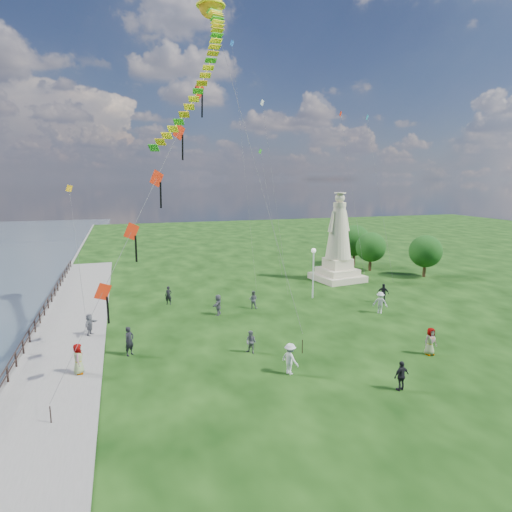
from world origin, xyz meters
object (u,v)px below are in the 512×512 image
object	(u,v)px
person_3	(401,376)
person_10	(78,360)
statue	(338,248)
person_0	(129,341)
person_4	(430,341)
person_9	(383,293)
person_5	(90,326)
serpent_kite	(211,8)
person_6	(169,295)
person_7	(253,300)
lamppost	(313,262)
person_8	(380,303)
person_1	(251,342)
person_11	(218,305)
person_2	(290,359)

from	to	relation	value
person_3	person_10	bearing A→B (deg)	-32.56
statue	person_0	world-z (taller)	statue
statue	person_4	xyz separation A→B (m)	(-4.13, -19.85, -2.72)
person_9	person_4	bearing A→B (deg)	-64.36
person_5	serpent_kite	bearing A→B (deg)	-51.43
person_5	serpent_kite	world-z (taller)	serpent_kite
person_3	person_6	bearing A→B (deg)	-72.47
person_4	person_7	xyz separation A→B (m)	(-7.69, 12.75, -0.11)
person_0	person_4	xyz separation A→B (m)	(18.00, -5.59, -0.05)
lamppost	person_4	world-z (taller)	lamppost
statue	person_8	bearing A→B (deg)	-109.07
person_0	person_1	bearing A→B (deg)	-57.18
statue	serpent_kite	size ratio (longest dim) A/B	0.39
person_5	person_11	distance (m)	9.86
statue	person_5	size ratio (longest dim) A/B	6.17
person_3	person_9	bearing A→B (deg)	-130.02
statue	person_4	bearing A→B (deg)	-109.80
person_7	serpent_kite	bearing A→B (deg)	38.06
person_4	serpent_kite	distance (m)	27.71
person_5	person_6	world-z (taller)	person_6
statue	person_1	xyz separation A→B (m)	(-14.79, -16.26, -2.86)
person_5	person_6	size ratio (longest dim) A/B	0.95
person_0	person_11	world-z (taller)	person_0
statue	person_7	xyz separation A→B (m)	(-11.82, -7.10, -2.83)
lamppost	person_0	size ratio (longest dim) A/B	2.52
person_0	person_3	world-z (taller)	person_0
person_10	serpent_kite	size ratio (longest dim) A/B	0.07
person_0	person_8	size ratio (longest dim) A/B	1.04
statue	lamppost	distance (m)	7.99
serpent_kite	person_5	bearing A→B (deg)	-165.74
person_11	person_6	bearing A→B (deg)	-110.57
person_1	person_11	xyz separation A→B (m)	(-0.28, 8.30, 0.11)
person_8	person_9	bearing A→B (deg)	93.77
person_2	person_9	size ratio (longest dim) A/B	1.03
person_8	person_9	world-z (taller)	person_8
statue	person_4	distance (m)	20.46
person_5	person_11	world-z (taller)	person_11
person_5	person_9	size ratio (longest dim) A/B	0.88
person_2	person_0	bearing A→B (deg)	32.66
person_4	person_7	distance (m)	14.89
person_8	person_3	bearing A→B (deg)	-77.18
person_1	person_8	size ratio (longest dim) A/B	0.83
person_1	serpent_kite	xyz separation A→B (m)	(-0.40, 8.67, 22.39)
person_6	person_11	xyz separation A→B (m)	(3.52, -4.20, 0.04)
person_11	person_0	bearing A→B (deg)	-18.84
person_0	serpent_kite	bearing A→B (deg)	1.96
person_3	person_10	xyz separation A→B (m)	(-16.20, 6.95, 0.07)
person_2	person_10	world-z (taller)	person_2
person_7	person_8	xyz separation A→B (m)	(9.58, -4.44, 0.13)
lamppost	person_9	size ratio (longest dim) A/B	2.68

